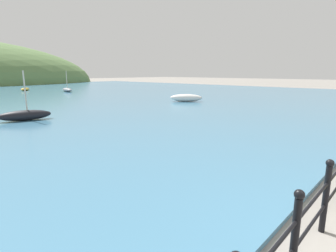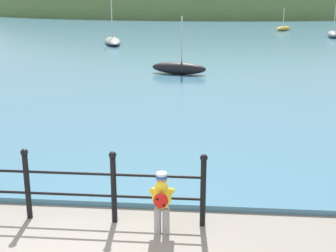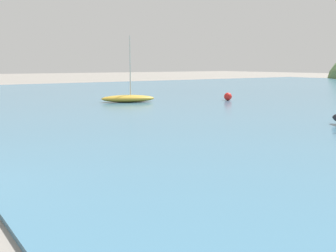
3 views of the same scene
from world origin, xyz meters
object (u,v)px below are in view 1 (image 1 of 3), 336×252
Objects in this scene: boat_far_right at (25,115)px; boat_mid_harbor at (67,90)px; boat_far_left at (186,98)px; boat_twin_mast at (25,89)px.

boat_far_right is 0.94× the size of boat_mid_harbor.
boat_twin_mast reaches higher than boat_far_left.
boat_far_right is at bearing 177.92° from boat_far_left.
boat_far_right is 1.26× the size of boat_twin_mast.
boat_mid_harbor is at bearing 58.36° from boat_far_right.
boat_far_left is 12.27m from boat_far_right.
boat_twin_mast is (-2.93, 5.82, -0.04)m from boat_mid_harbor.
boat_far_right is 24.66m from boat_twin_mast.
boat_far_left is at bearing -79.56° from boat_twin_mast.
boat_far_right is 20.61m from boat_mid_harbor.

